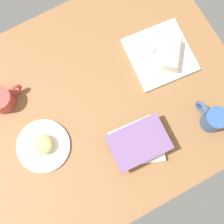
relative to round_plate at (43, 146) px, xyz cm
name	(u,v)px	position (x,y,z in cm)	size (l,w,h in cm)	color
dining_table	(101,103)	(27.30, 5.13, -2.70)	(110.00, 90.00, 4.00)	brown
round_plate	(43,146)	(0.00, 0.00, 0.00)	(20.15, 20.15, 1.40)	white
scone_pastry	(44,145)	(0.91, -0.37, 3.38)	(7.45, 7.01, 5.37)	tan
square_plate	(160,55)	(57.18, 10.59, 0.10)	(24.00, 24.00, 1.60)	white
sauce_cup	(148,48)	(53.68, 14.70, 2.02)	(5.39, 5.39, 2.08)	silver
breakfast_wrap	(172,54)	(59.98, 7.30, 4.21)	(6.62, 6.62, 12.90)	beige
book_stack	(138,144)	(31.22, -16.79, 3.86)	(21.58, 18.87, 8.54)	silver
coffee_mug	(2,99)	(-5.56, 22.60, 3.69)	(13.82, 9.26, 8.57)	#B23833
second_mug	(213,119)	(60.15, -21.93, 4.36)	(8.18, 13.27, 9.90)	#2D518C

